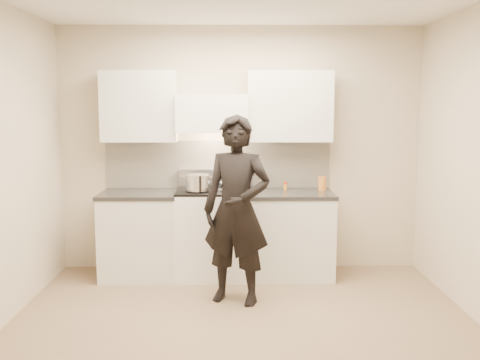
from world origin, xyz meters
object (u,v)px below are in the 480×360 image
stove (213,233)px  wok (229,177)px  person (237,210)px  counter_right (289,234)px  utensil_crock (254,181)px

stove → wok: size_ratio=2.13×
stove → person: (0.25, -0.79, 0.40)m
counter_right → stove: bearing=-180.0°
stove → utensil_crock: bearing=22.8°
stove → wok: bearing=38.7°
stove → wok: 0.63m
counter_right → wok: bearing=167.5°
counter_right → utensil_crock: size_ratio=3.32×
stove → utensil_crock: (0.45, 0.19, 0.53)m
person → counter_right: bearing=73.1°
utensil_crock → person: person is taller
wok → person: bearing=-85.6°
wok → utensil_crock: 0.28m
utensil_crock → person: size_ratio=0.16×
wok → person: person is taller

